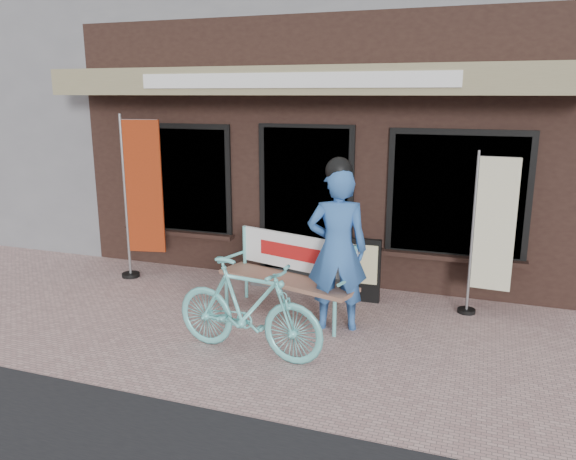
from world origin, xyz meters
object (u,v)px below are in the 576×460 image
at_px(person, 337,246).
at_px(nobori_cream, 490,233).
at_px(bicycle, 248,308).
at_px(menu_stand, 364,270).
at_px(bench, 291,269).
at_px(nobori_red, 141,196).

distance_m(person, nobori_cream, 1.85).
height_order(bicycle, menu_stand, bicycle).
bearing_deg(menu_stand, bicycle, -114.64).
relative_size(bench, menu_stand, 2.20).
bearing_deg(nobori_red, bicycle, -47.45).
distance_m(person, bicycle, 1.25).
height_order(person, bicycle, person).
bearing_deg(person, menu_stand, 66.22).
distance_m(bench, bicycle, 1.20).
xyz_separation_m(bicycle, nobori_red, (-2.38, 1.77, 0.70)).
bearing_deg(nobori_cream, menu_stand, -175.20).
relative_size(person, nobori_cream, 0.99).
bearing_deg(nobori_cream, nobori_red, -174.44).
distance_m(person, menu_stand, 1.07).
distance_m(bench, menu_stand, 1.02).
relative_size(bicycle, menu_stand, 2.01).
distance_m(nobori_red, menu_stand, 3.27).
xyz_separation_m(person, nobori_red, (-3.05, 0.81, 0.25)).
height_order(bench, bicycle, bicycle).
xyz_separation_m(bicycle, menu_stand, (0.79, 1.87, -0.08)).
bearing_deg(nobori_cream, bench, -158.49).
height_order(nobori_cream, menu_stand, nobori_cream).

